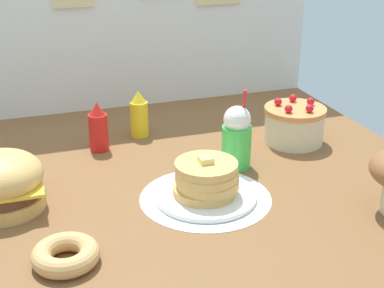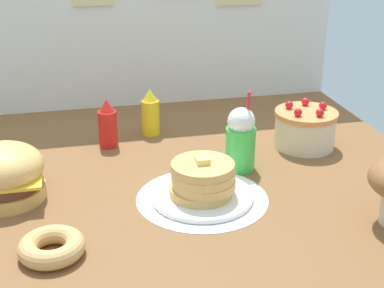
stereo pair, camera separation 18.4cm
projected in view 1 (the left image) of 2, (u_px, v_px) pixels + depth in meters
The scene contains 10 objects.
ground_plane at pixel (179, 194), 1.97m from camera, with size 2.00×1.97×0.02m, color brown.
back_wall at pixel (116, 2), 2.61m from camera, with size 2.00×0.04×1.03m.
doily_mat at pixel (205, 198), 1.92m from camera, with size 0.46×0.46×0.00m, color white.
burger at pixel (2, 182), 1.82m from camera, with size 0.28×0.28×0.20m.
pancake_stack at pixel (206, 183), 1.89m from camera, with size 0.36×0.36×0.15m.
layer_cake at pixel (294, 124), 2.35m from camera, with size 0.26×0.26×0.19m.
ketchup_bottle at pixel (98, 128), 2.27m from camera, with size 0.08×0.08×0.21m.
mustard_bottle at pixel (139, 115), 2.41m from camera, with size 0.08×0.08×0.21m.
cream_soda_cup at pixel (237, 137), 2.11m from camera, with size 0.12×0.12×0.31m.
donut_pink_glaze at pixel (66, 254), 1.56m from camera, with size 0.19×0.19×0.06m.
Camera 1 is at (-0.51, -1.66, 0.93)m, focal length 51.56 mm.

